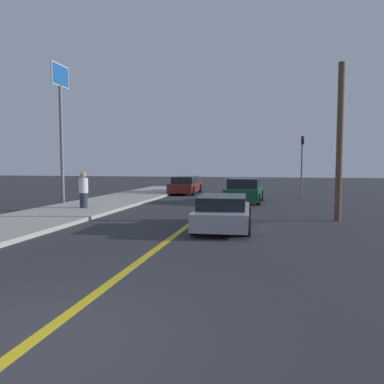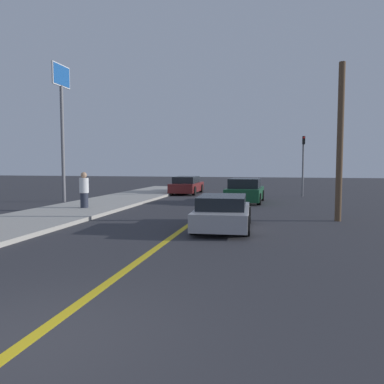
# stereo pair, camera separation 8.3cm
# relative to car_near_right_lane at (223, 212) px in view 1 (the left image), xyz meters

# --- Properties ---
(ground_plane) EXTENTS (120.00, 120.00, 0.00)m
(ground_plane) POSITION_rel_car_near_right_lane_xyz_m (-1.31, -8.78, -0.57)
(ground_plane) COLOR #333338
(road_center_line) EXTENTS (0.20, 60.00, 0.01)m
(road_center_line) POSITION_rel_car_near_right_lane_xyz_m (-1.31, 9.22, -0.56)
(road_center_line) COLOR gold
(road_center_line) RESTS_ON ground_plane
(sidewalk_left) EXTENTS (3.89, 29.77, 0.15)m
(sidewalk_left) POSITION_rel_car_near_right_lane_xyz_m (-7.30, 6.11, -0.49)
(sidewalk_left) COLOR #ADA89E
(sidewalk_left) RESTS_ON ground_plane
(car_near_right_lane) EXTENTS (2.03, 4.13, 1.15)m
(car_near_right_lane) POSITION_rel_car_near_right_lane_xyz_m (0.00, 0.00, 0.00)
(car_near_right_lane) COLOR #9E9EA3
(car_near_right_lane) RESTS_ON ground_plane
(car_ahead_center) EXTENTS (2.13, 4.06, 1.39)m
(car_ahead_center) POSITION_rel_car_near_right_lane_xyz_m (0.09, 9.02, 0.10)
(car_ahead_center) COLOR #144728
(car_ahead_center) RESTS_ON ground_plane
(car_far_distant) EXTENTS (1.92, 4.58, 1.29)m
(car_far_distant) POSITION_rel_car_near_right_lane_xyz_m (-4.63, 14.56, 0.06)
(car_far_distant) COLOR maroon
(car_far_distant) RESTS_ON ground_plane
(pedestrian_far_standing) EXTENTS (0.43, 0.43, 1.69)m
(pedestrian_far_standing) POSITION_rel_car_near_right_lane_xyz_m (-7.06, 3.52, 0.42)
(pedestrian_far_standing) COLOR #282D3D
(pedestrian_far_standing) RESTS_ON sidewalk_left
(traffic_light) EXTENTS (0.18, 0.40, 4.09)m
(traffic_light) POSITION_rel_car_near_right_lane_xyz_m (3.64, 13.81, 1.94)
(traffic_light) COLOR slate
(traffic_light) RESTS_ON ground_plane
(roadside_sign) EXTENTS (0.20, 1.76, 7.89)m
(roadside_sign) POSITION_rel_car_near_right_lane_xyz_m (-10.30, 7.13, 5.15)
(roadside_sign) COLOR slate
(roadside_sign) RESTS_ON ground_plane
(utility_pole) EXTENTS (0.24, 0.24, 6.06)m
(utility_pole) POSITION_rel_car_near_right_lane_xyz_m (4.15, 2.66, 2.46)
(utility_pole) COLOR brown
(utility_pole) RESTS_ON ground_plane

